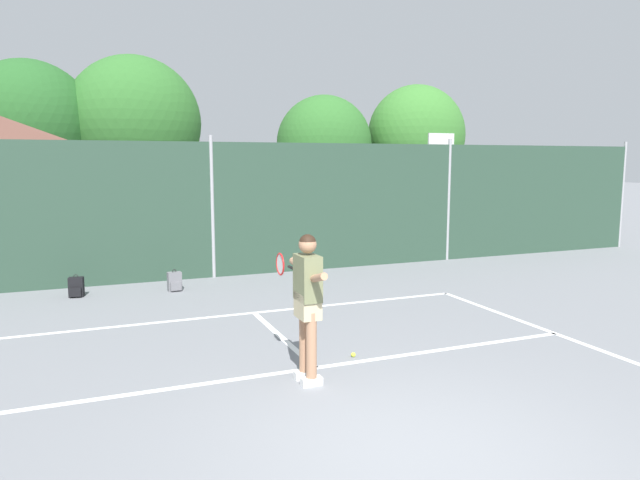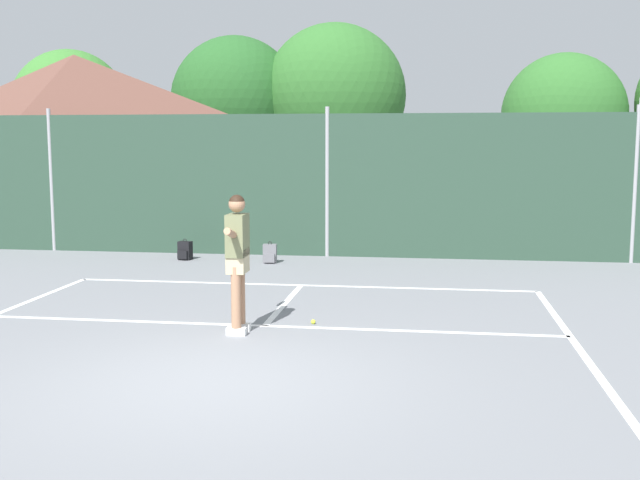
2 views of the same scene
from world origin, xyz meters
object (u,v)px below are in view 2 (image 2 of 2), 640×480
at_px(backpack_grey, 270,254).
at_px(tennis_ball, 313,322).
at_px(tennis_player, 238,251).
at_px(backpack_black, 185,251).

bearing_deg(backpack_grey, tennis_ball, -71.66).
height_order(tennis_player, tennis_ball, tennis_player).
relative_size(tennis_player, backpack_black, 4.01).
height_order(tennis_ball, backpack_grey, backpack_grey).
bearing_deg(tennis_player, backpack_grey, 97.84).
bearing_deg(backpack_grey, tennis_player, -82.16).
bearing_deg(backpack_black, backpack_grey, -5.52).
distance_m(tennis_player, tennis_ball, 1.54).
bearing_deg(backpack_black, tennis_player, -65.53).
distance_m(tennis_ball, backpack_black, 6.48).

